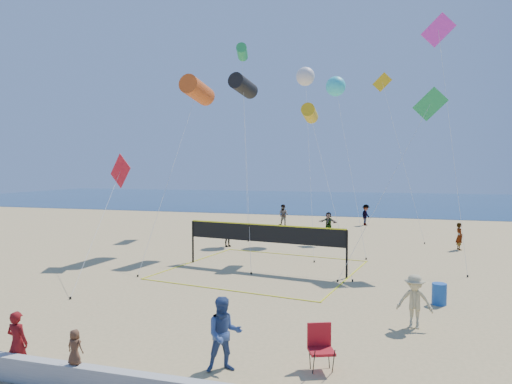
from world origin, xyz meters
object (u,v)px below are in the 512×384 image
(trash_barrel, at_px, (439,294))
(volleyball_net, at_px, (264,239))
(camp_chair, at_px, (320,344))
(woman, at_px, (17,343))

(trash_barrel, relative_size, volleyball_net, 0.08)
(camp_chair, bearing_deg, trash_barrel, 40.80)
(woman, distance_m, trash_barrel, 14.15)
(camp_chair, distance_m, volleyball_net, 11.57)
(woman, relative_size, camp_chair, 1.24)
(woman, height_order, camp_chair, woman)
(volleyball_net, bearing_deg, trash_barrel, -16.85)
(trash_barrel, bearing_deg, camp_chair, -117.51)
(woman, bearing_deg, camp_chair, -161.45)
(woman, relative_size, trash_barrel, 1.98)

